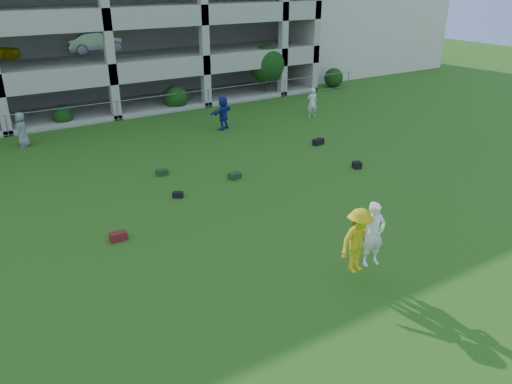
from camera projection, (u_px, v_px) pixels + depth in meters
ground at (318, 267)px, 14.90m from camera, size 100.00×100.00×0.00m
stucco_building at (328, 9)px, 45.76m from camera, size 16.00×14.00×10.00m
bystander_c at (22, 129)px, 24.94m from camera, size 0.64×0.91×1.75m
bystander_d at (223, 113)px, 27.66m from camera, size 1.80×1.23×1.87m
bystander_e at (312, 103)px, 30.02m from camera, size 0.72×0.55×1.78m
bag_red_a at (118, 236)px, 16.35m from camera, size 0.56×0.32×0.28m
bag_black_b at (178, 195)px, 19.48m from camera, size 0.47×0.43×0.22m
bag_green_c at (235, 176)px, 21.24m from camera, size 0.56×0.45×0.26m
crate_d at (357, 165)px, 22.38m from camera, size 0.45×0.45×0.30m
bag_black_e at (318, 142)px, 25.45m from camera, size 0.64×0.40×0.30m
bag_green_g at (162, 172)px, 21.62m from camera, size 0.52×0.34×0.25m
frisbee_contest at (362, 239)px, 13.61m from camera, size 1.53×0.79×2.03m
parking_garage at (69, 5)px, 33.99m from camera, size 30.00×14.00×12.00m
fence at (117, 110)px, 29.42m from camera, size 36.06×0.06×1.20m
shrub_row at (183, 85)px, 31.82m from camera, size 34.38×2.52×3.50m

